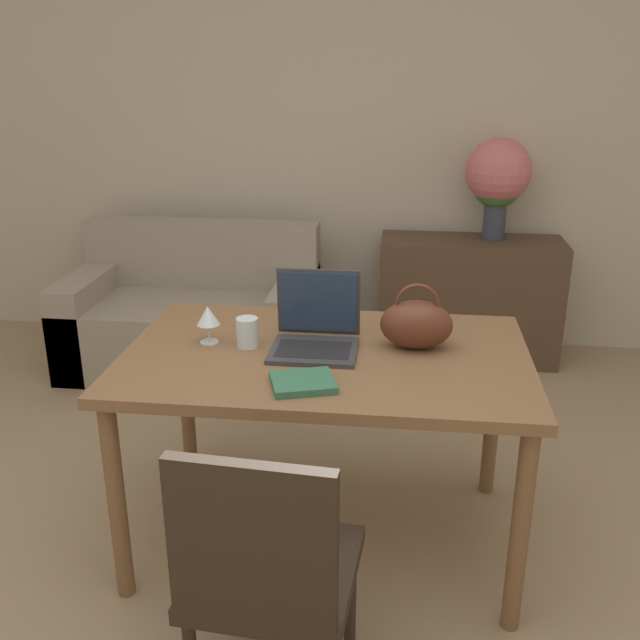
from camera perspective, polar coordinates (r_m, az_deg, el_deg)
The scene contains 11 objects.
wall_back at distance 4.50m, azimuth 2.81°, elevation 15.11°, with size 10.00×0.06×2.70m.
dining_table at distance 2.55m, azimuth 0.47°, elevation -4.38°, with size 1.42×0.91×0.78m.
chair at distance 1.99m, azimuth -4.27°, elevation -19.28°, with size 0.47×0.47×0.88m.
couch at distance 4.32m, azimuth -10.04°, elevation 0.13°, with size 1.44×0.81×0.82m.
sideboard at distance 4.42m, azimuth 11.78°, elevation 1.62°, with size 1.07×0.40×0.74m.
laptop at distance 2.54m, azimuth -0.33°, elevation -0.60°, with size 0.30×0.29×0.27m.
drinking_glass at distance 2.55m, azimuth -5.84°, elevation -0.99°, with size 0.08×0.08×0.11m.
wine_glass at distance 2.59m, azimuth -8.95°, elevation 0.24°, with size 0.08×0.08×0.14m.
handbag at distance 2.54m, azimuth 7.71°, elevation -0.30°, with size 0.26×0.16×0.24m.
flower_vase at distance 4.30m, azimuth 14.05°, elevation 11.02°, with size 0.38×0.38×0.59m.
book at distance 2.26m, azimuth -1.38°, elevation -5.02°, with size 0.24×0.22×0.02m.
Camera 1 is at (0.32, -1.68, 1.75)m, focal length 40.00 mm.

